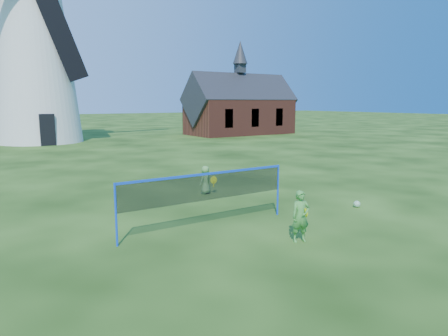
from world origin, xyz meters
name	(u,v)px	position (x,y,z in m)	size (l,w,h in m)	color
ground	(228,222)	(0.00, 0.00, 0.00)	(220.00, 220.00, 0.00)	black
windmill	(35,56)	(-0.62, 28.06, 7.17)	(16.34, 6.81, 21.32)	white
chapel	(240,108)	(18.81, 26.15, 2.73)	(11.49, 5.57, 9.72)	brown
badminton_net	(207,188)	(-0.78, -0.16, 1.14)	(5.05, 0.05, 1.55)	blue
player_girl	(301,216)	(0.64, -2.29, 0.64)	(0.69, 0.43, 1.29)	#44953B
player_boy	(206,180)	(1.33, 3.51, 0.53)	(0.66, 0.49, 1.06)	#5A994A
play_ball	(357,204)	(4.49, -0.90, 0.11)	(0.22, 0.22, 0.22)	green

